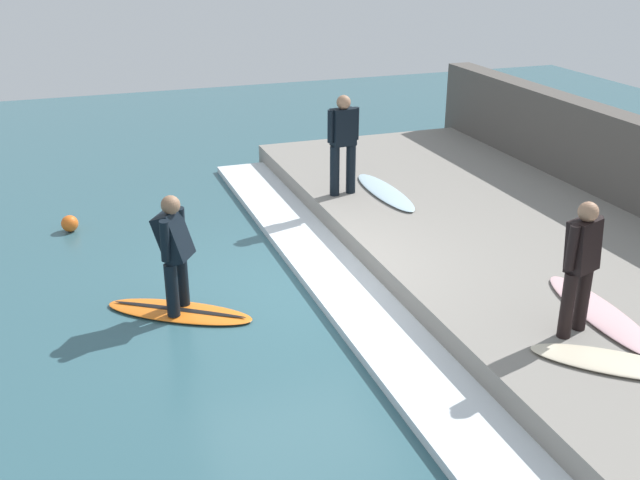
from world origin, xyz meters
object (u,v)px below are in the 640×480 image
object	(u,v)px
surfer_riding	(174,248)
marker_buoy	(70,224)
surfboard_riding	(179,312)
surfer_waiting_far	(343,140)
surfer_waiting_near	(581,261)
surfboard_spare	(615,363)
surfboard_waiting_near	(601,314)
surfboard_waiting_far	(385,192)

from	to	relation	value
surfer_riding	marker_buoy	xyz separation A→B (m)	(-1.17, 3.34, -0.76)
surfboard_riding	surfer_waiting_far	world-z (taller)	surfer_waiting_far
surfer_waiting_near	marker_buoy	xyz separation A→B (m)	(-5.03, 5.92, -1.10)
surfer_riding	surfboard_spare	size ratio (longest dim) A/B	0.95
surfboard_riding	surfer_riding	xyz separation A→B (m)	(0.00, 0.00, 0.87)
surfboard_spare	surfboard_waiting_near	bearing A→B (deg)	58.50
surfboard_riding	surfboard_waiting_far	xyz separation A→B (m)	(3.84, 2.34, 0.39)
surfer_waiting_near	surfboard_waiting_near	distance (m)	1.01
surfboard_waiting_far	marker_buoy	world-z (taller)	surfboard_waiting_far
surfboard_riding	marker_buoy	xyz separation A→B (m)	(-1.17, 3.34, 0.10)
surfboard_waiting_near	surfboard_waiting_far	size ratio (longest dim) A/B	1.02
surfer_riding	surfboard_waiting_near	distance (m)	5.04
surfboard_riding	surfer_waiting_far	size ratio (longest dim) A/B	1.16
surfboard_riding	marker_buoy	distance (m)	3.54
surfboard_waiting_far	surfer_riding	bearing A→B (deg)	-148.70
surfboard_spare	surfboard_waiting_far	bearing A→B (deg)	90.24
surfer_riding	surfer_waiting_near	size ratio (longest dim) A/B	1.00
marker_buoy	surfboard_waiting_far	bearing A→B (deg)	-11.33
surfer_riding	surfboard_spare	world-z (taller)	surfer_riding
surfboard_waiting_far	marker_buoy	distance (m)	5.11
surfer_waiting_far	surfer_waiting_near	bearing A→B (deg)	-82.34
surfer_waiting_far	surfboard_spare	xyz separation A→B (m)	(0.69, -5.84, -0.89)
surfer_waiting_far	surfboard_riding	bearing A→B (deg)	-141.08
surfboard_spare	marker_buoy	xyz separation A→B (m)	(-5.03, 6.62, -0.28)
surfer_riding	surfboard_waiting_near	world-z (taller)	surfer_riding
surfboard_waiting_near	surfer_waiting_far	xyz separation A→B (m)	(-1.25, 4.94, 0.89)
surfer_riding	marker_buoy	distance (m)	3.62
surfboard_waiting_near	marker_buoy	bearing A→B (deg)	134.32
surfer_riding	marker_buoy	bearing A→B (deg)	109.26
surfer_waiting_far	surfboard_waiting_near	bearing A→B (deg)	-75.82
surfboard_waiting_near	surfer_waiting_near	bearing A→B (deg)	-160.50
surfboard_waiting_far	surfer_waiting_far	bearing A→B (deg)	161.55
surfboard_waiting_near	marker_buoy	xyz separation A→B (m)	(-5.58, 5.72, -0.28)
surfboard_riding	surfer_riding	bearing A→B (deg)	0.00
surfboard_spare	surfboard_riding	bearing A→B (deg)	139.64
surfer_waiting_near	marker_buoy	world-z (taller)	surfer_waiting_near
surfer_riding	surfer_waiting_near	bearing A→B (deg)	-33.72
surfboard_riding	surfboard_waiting_far	bearing A→B (deg)	31.30
surfboard_spare	marker_buoy	world-z (taller)	surfboard_spare
surfboard_waiting_far	surfboard_riding	bearing A→B (deg)	-148.70
surfboard_spare	marker_buoy	distance (m)	8.32
surfboard_riding	surfboard_spare	size ratio (longest dim) A/B	1.20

